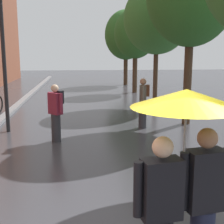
{
  "coord_description": "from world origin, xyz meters",
  "views": [
    {
      "loc": [
        -0.33,
        -3.36,
        2.49
      ],
      "look_at": [
        0.28,
        2.53,
        1.35
      ],
      "focal_mm": 50.42,
      "sensor_mm": 36.0,
      "label": 1
    }
  ],
  "objects_px": {
    "street_tree_3": "(135,34)",
    "couple_under_umbrella": "(184,162)",
    "pedestrian_walking_far": "(56,111)",
    "street_tree_4": "(126,35)",
    "pedestrian_walking_midground": "(143,102)",
    "street_tree_2": "(157,19)",
    "street_lamp_post": "(3,50)"
  },
  "relations": [
    {
      "from": "street_tree_4",
      "to": "pedestrian_walking_far",
      "type": "relative_size",
      "value": 3.44
    },
    {
      "from": "street_tree_4",
      "to": "couple_under_umbrella",
      "type": "relative_size",
      "value": 2.6
    },
    {
      "from": "street_tree_2",
      "to": "street_tree_4",
      "type": "bearing_deg",
      "value": 89.88
    },
    {
      "from": "street_tree_4",
      "to": "pedestrian_walking_midground",
      "type": "distance_m",
      "value": 14.16
    },
    {
      "from": "street_tree_3",
      "to": "street_lamp_post",
      "type": "height_order",
      "value": "street_tree_3"
    },
    {
      "from": "street_tree_2",
      "to": "street_tree_3",
      "type": "relative_size",
      "value": 1.08
    },
    {
      "from": "pedestrian_walking_midground",
      "to": "couple_under_umbrella",
      "type": "bearing_deg",
      "value": -98.29
    },
    {
      "from": "street_tree_2",
      "to": "street_tree_4",
      "type": "xyz_separation_m",
      "value": [
        0.02,
        9.55,
        -0.22
      ]
    },
    {
      "from": "pedestrian_walking_midground",
      "to": "street_lamp_post",
      "type": "bearing_deg",
      "value": -179.43
    },
    {
      "from": "couple_under_umbrella",
      "to": "pedestrian_walking_far",
      "type": "distance_m",
      "value": 6.04
    },
    {
      "from": "street_tree_4",
      "to": "pedestrian_walking_far",
      "type": "bearing_deg",
      "value": -105.45
    },
    {
      "from": "street_tree_2",
      "to": "street_tree_3",
      "type": "xyz_separation_m",
      "value": [
        -0.09,
        4.94,
        -0.37
      ]
    },
    {
      "from": "street_tree_4",
      "to": "street_tree_3",
      "type": "bearing_deg",
      "value": -91.32
    },
    {
      "from": "street_tree_2",
      "to": "street_lamp_post",
      "type": "relative_size",
      "value": 1.27
    },
    {
      "from": "street_tree_3",
      "to": "street_tree_4",
      "type": "xyz_separation_m",
      "value": [
        0.11,
        4.61,
        0.15
      ]
    },
    {
      "from": "pedestrian_walking_midground",
      "to": "street_tree_2",
      "type": "bearing_deg",
      "value": 71.44
    },
    {
      "from": "street_tree_2",
      "to": "street_lamp_post",
      "type": "height_order",
      "value": "street_tree_2"
    },
    {
      "from": "pedestrian_walking_far",
      "to": "street_tree_4",
      "type": "bearing_deg",
      "value": 74.55
    },
    {
      "from": "pedestrian_walking_midground",
      "to": "pedestrian_walking_far",
      "type": "relative_size",
      "value": 1.02
    },
    {
      "from": "street_tree_3",
      "to": "street_tree_4",
      "type": "distance_m",
      "value": 4.62
    },
    {
      "from": "street_tree_3",
      "to": "couple_under_umbrella",
      "type": "xyz_separation_m",
      "value": [
        -2.37,
        -16.27,
        -2.15
      ]
    },
    {
      "from": "street_tree_3",
      "to": "street_lamp_post",
      "type": "distance_m",
      "value": 10.88
    },
    {
      "from": "pedestrian_walking_midground",
      "to": "pedestrian_walking_far",
      "type": "bearing_deg",
      "value": -154.29
    },
    {
      "from": "street_tree_4",
      "to": "street_lamp_post",
      "type": "xyz_separation_m",
      "value": [
        -5.78,
        -13.84,
        -1.17
      ]
    },
    {
      "from": "street_tree_2",
      "to": "pedestrian_walking_midground",
      "type": "xyz_separation_m",
      "value": [
        -1.43,
        -4.24,
        -3.04
      ]
    },
    {
      "from": "couple_under_umbrella",
      "to": "street_lamp_post",
      "type": "xyz_separation_m",
      "value": [
        -3.3,
        7.04,
        1.13
      ]
    },
    {
      "from": "street_tree_2",
      "to": "street_tree_4",
      "type": "height_order",
      "value": "street_tree_4"
    },
    {
      "from": "street_tree_2",
      "to": "pedestrian_walking_far",
      "type": "height_order",
      "value": "street_tree_2"
    },
    {
      "from": "street_lamp_post",
      "to": "street_tree_4",
      "type": "bearing_deg",
      "value": 67.34
    },
    {
      "from": "street_tree_4",
      "to": "couple_under_umbrella",
      "type": "height_order",
      "value": "street_tree_4"
    },
    {
      "from": "street_tree_2",
      "to": "couple_under_umbrella",
      "type": "bearing_deg",
      "value": -102.24
    },
    {
      "from": "couple_under_umbrella",
      "to": "street_lamp_post",
      "type": "bearing_deg",
      "value": 115.1
    }
  ]
}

